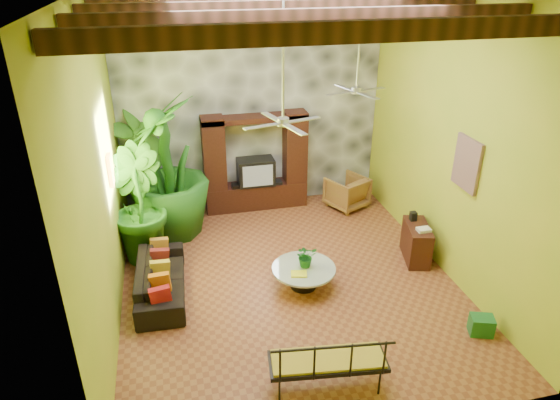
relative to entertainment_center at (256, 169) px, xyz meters
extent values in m
plane|color=brown|center=(0.00, -3.14, -0.97)|extent=(7.00, 7.00, 0.00)
cube|color=#94B028|center=(0.00, 0.36, 1.53)|extent=(6.00, 0.02, 5.00)
cube|color=#94B028|center=(-3.00, -3.14, 1.53)|extent=(0.02, 7.00, 5.00)
cube|color=#94B028|center=(3.00, -3.14, 1.53)|extent=(0.02, 7.00, 5.00)
cube|color=#393C41|center=(0.00, 0.30, 1.53)|extent=(5.98, 0.10, 4.98)
cube|color=#381B12|center=(0.00, -5.74, 3.81)|extent=(5.95, 0.16, 0.22)
cube|color=#381B12|center=(0.00, -4.44, 3.81)|extent=(5.95, 0.16, 0.22)
cube|color=#381B12|center=(0.00, -3.14, 3.81)|extent=(5.95, 0.16, 0.22)
cube|color=#381B12|center=(0.00, -1.84, 3.81)|extent=(5.95, 0.16, 0.22)
cube|color=black|center=(0.00, 0.00, -0.67)|extent=(2.40, 0.50, 0.60)
cube|color=black|center=(-0.95, 0.00, 0.33)|extent=(0.50, 0.48, 2.00)
cube|color=black|center=(0.95, 0.00, 0.33)|extent=(0.50, 0.48, 2.00)
cube|color=black|center=(0.00, 0.00, 1.23)|extent=(2.40, 0.48, 0.12)
cube|color=black|center=(0.00, -0.02, -0.05)|extent=(0.85, 0.52, 0.62)
cube|color=#8C99A8|center=(0.00, -0.29, -0.05)|extent=(0.70, 0.02, 0.50)
cylinder|color=#B5B6BA|center=(-0.20, -3.54, 3.13)|extent=(0.04, 0.04, 1.80)
cylinder|color=#B5B6BA|center=(-0.20, -3.54, 2.23)|extent=(0.18, 0.18, 0.12)
cube|color=#B5B6BA|center=(0.15, -3.44, 2.21)|extent=(0.58, 0.26, 0.01)
cube|color=#B5B6BA|center=(-0.29, -3.19, 2.21)|extent=(0.26, 0.58, 0.01)
cube|color=#B5B6BA|center=(-0.55, -3.63, 2.21)|extent=(0.58, 0.26, 0.01)
cube|color=#B5B6BA|center=(-0.11, -3.88, 2.21)|extent=(0.26, 0.58, 0.01)
cylinder|color=#B5B6BA|center=(1.60, -1.94, 3.13)|extent=(0.04, 0.04, 1.80)
cylinder|color=#B5B6BA|center=(1.60, -1.94, 2.23)|extent=(0.18, 0.18, 0.12)
cube|color=#B5B6BA|center=(1.95, -1.84, 2.21)|extent=(0.58, 0.26, 0.01)
cube|color=#B5B6BA|center=(1.51, -1.59, 2.21)|extent=(0.26, 0.58, 0.01)
cube|color=#B5B6BA|center=(1.25, -2.03, 2.21)|extent=(0.58, 0.26, 0.01)
cube|color=#B5B6BA|center=(1.69, -2.28, 2.21)|extent=(0.26, 0.58, 0.01)
cube|color=gold|center=(-2.96, -2.14, 1.13)|extent=(0.06, 0.32, 0.55)
cube|color=navy|center=(2.96, -3.74, 1.33)|extent=(0.06, 0.70, 0.90)
imported|color=black|center=(-2.30, -3.02, -0.66)|extent=(0.91, 2.11, 0.61)
imported|color=olive|center=(2.11, -0.51, -0.58)|extent=(1.11, 1.12, 0.77)
imported|color=#2B6219|center=(-2.51, 0.01, 0.34)|extent=(1.65, 1.58, 2.61)
imported|color=#215F19|center=(-2.65, -1.67, 0.19)|extent=(1.51, 1.60, 2.31)
imported|color=#1D5516|center=(-2.01, -0.82, 0.55)|extent=(1.85, 1.85, 3.03)
cylinder|color=black|center=(0.23, -3.39, -0.79)|extent=(0.49, 0.49, 0.36)
cylinder|color=silver|center=(0.23, -3.39, -0.59)|extent=(1.16, 1.16, 0.04)
imported|color=#185C1C|center=(0.28, -3.35, -0.36)|extent=(0.40, 0.35, 0.42)
cube|color=yellow|center=(0.08, -3.59, -0.55)|extent=(0.32, 0.26, 0.03)
cube|color=black|center=(-0.10, -5.76, -0.52)|extent=(1.68, 0.74, 0.06)
cube|color=gold|center=(-0.10, -5.76, -0.48)|extent=(1.59, 0.68, 0.06)
cube|color=black|center=(-0.10, -6.05, -0.25)|extent=(1.61, 0.24, 0.54)
cube|color=#3D2513|center=(2.65, -3.01, -0.60)|extent=(0.64, 1.00, 0.74)
cube|color=#1E7235|center=(2.65, -5.28, -0.81)|extent=(0.43, 0.38, 0.32)
camera|label=1|loc=(-1.92, -10.64, 4.49)|focal=32.00mm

